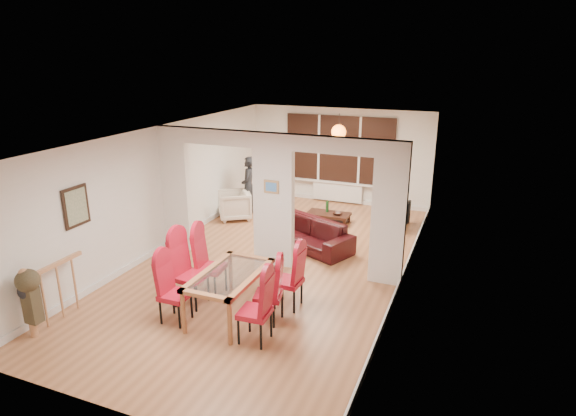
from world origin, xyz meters
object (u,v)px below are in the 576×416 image
Objects in this scene: dining_chair_ra at (255,307)px; person at (249,186)px; dining_table at (230,294)px; dining_chair_la at (175,290)px; dining_chair_rb at (268,291)px; dining_chair_rc at (288,277)px; television at (399,216)px; bowl at (337,214)px; armchair at (234,205)px; bottle at (327,206)px; dining_chair_lb at (191,271)px; sofa at (307,233)px; coffee_table at (328,218)px; dining_chair_lc at (210,264)px.

person reaches higher than dining_chair_ra.
dining_table is 1.49× the size of dining_chair_la.
dining_chair_rb is 0.97× the size of dining_chair_rc.
bowl is (-1.42, -0.31, -0.02)m from television.
dining_chair_rb reaches higher than armchair.
bowl is (0.30, -0.12, -0.12)m from bottle.
dining_chair_ra reaches higher than dining_chair_la.
dining_table is at bearing -90.69° from bottle.
dining_chair_lb is (-0.76, 0.07, 0.23)m from dining_table.
sofa is at bearing 79.01° from dining_chair_lb.
coffee_table is (-0.51, 4.73, -0.39)m from dining_chair_rb.
dining_chair_rc is 0.69× the size of person.
dining_chair_la is at bearing -171.24° from dining_chair_rb.
dining_chair_ra is (1.44, -0.58, -0.05)m from dining_chair_lb.
person reaches higher than dining_chair_lc.
bowl is at bearing 69.34° from armchair.
dining_chair_la is 1.80m from dining_chair_rc.
dining_chair_la is 4.70× the size of bowl.
dining_table is 1.52× the size of dining_chair_rb.
dining_chair_lb reaches higher than armchair.
person is (-2.69, 3.99, 0.24)m from dining_chair_rc.
dining_chair_lc reaches higher than dining_chair_rb.
dining_chair_rc is at bearing 38.53° from dining_table.
dining_chair_ra reaches higher than armchair.
dining_chair_lc is at bearing -99.18° from bottle.
armchair reaches higher than bowl.
dining_chair_rc is (0.75, 0.59, 0.16)m from dining_table.
dining_chair_ra is (1.37, -0.03, 0.02)m from dining_chair_la.
coffee_table is at bearing 170.65° from bowl.
dining_chair_lb is 0.57× the size of sofa.
dining_chair_rb is 1.03× the size of television.
dining_chair_lc is 1.35m from dining_chair_rb.
dining_chair_ra reaches higher than coffee_table.
dining_chair_la is 6.08m from television.
dining_chair_lb is at bearing -83.09° from sofa.
dining_chair_la is at bearing -98.78° from coffee_table.
dining_table is 0.84m from dining_chair_lc.
dining_chair_ra is 5.35m from coffee_table.
person reaches higher than dining_chair_la.
television is (3.93, 0.90, -0.07)m from armchair.
dining_chair_ra is 4.86× the size of bowl.
bottle is (0.75, 5.36, -0.13)m from dining_chair_la.
armchair is (-2.31, 1.06, 0.05)m from sofa.
dining_chair_lb is 4.88m from bottle.
dining_table is at bearing -91.42° from coffee_table.
television reaches higher than bowl.
dining_chair_la is 0.68× the size of person.
dining_chair_lc is 3.98m from armchair.
dining_chair_ra is at bearing 178.36° from television.
armchair is 0.61m from person.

